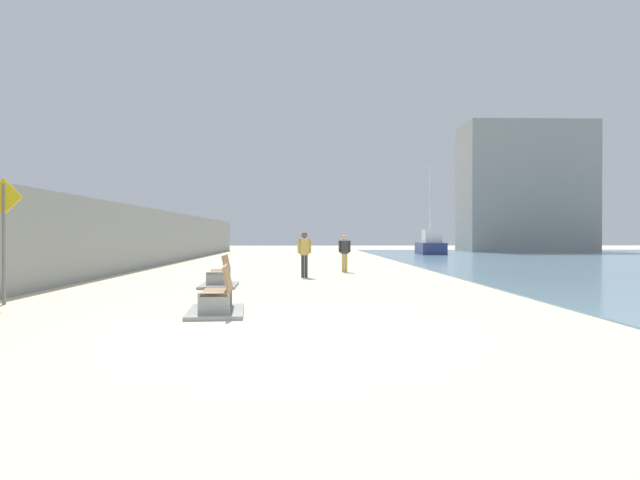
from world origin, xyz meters
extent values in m
plane|color=beige|center=(0.00, 18.00, 0.00)|extent=(120.00, 120.00, 0.00)
cube|color=gray|center=(-7.50, 18.00, 1.45)|extent=(0.80, 64.00, 2.91)
cube|color=gray|center=(-1.34, 1.76, 0.25)|extent=(0.62, 0.25, 0.50)
cube|color=gray|center=(-1.47, 3.15, 0.25)|extent=(0.62, 0.25, 0.50)
cube|color=#997047|center=(-1.40, 2.45, 0.45)|extent=(0.65, 1.64, 0.06)
cube|color=#997047|center=(-1.17, 2.47, 0.73)|extent=(0.31, 1.61, 0.50)
cube|color=gray|center=(-1.40, 2.45, 0.04)|extent=(1.29, 2.19, 0.08)
cube|color=gray|center=(-2.20, 7.89, 0.25)|extent=(0.61, 0.23, 0.50)
cube|color=gray|center=(-2.27, 9.29, 0.25)|extent=(0.61, 0.23, 0.50)
cube|color=#997047|center=(-2.24, 8.59, 0.45)|extent=(0.58, 1.62, 0.06)
cube|color=#997047|center=(-2.01, 8.60, 0.73)|extent=(0.24, 1.61, 0.50)
cube|color=gray|center=(-2.24, 8.59, 0.04)|extent=(1.20, 2.15, 0.08)
cylinder|color=#333338|center=(0.35, 12.32, 0.42)|extent=(0.12, 0.12, 0.85)
cylinder|color=#333338|center=(0.47, 12.34, 0.42)|extent=(0.12, 0.12, 0.85)
cube|color=gold|center=(0.41, 12.33, 1.15)|extent=(0.35, 0.24, 0.60)
sphere|color=brown|center=(0.41, 12.33, 1.59)|extent=(0.23, 0.23, 0.23)
cylinder|color=gold|center=(0.20, 12.29, 1.18)|extent=(0.09, 0.09, 0.54)
cylinder|color=gold|center=(0.63, 12.37, 1.18)|extent=(0.09, 0.09, 0.54)
cylinder|color=gold|center=(2.08, 15.55, 0.40)|extent=(0.12, 0.12, 0.79)
cylinder|color=gold|center=(2.21, 15.57, 0.40)|extent=(0.12, 0.12, 0.79)
cube|color=#333338|center=(2.15, 15.56, 1.07)|extent=(0.35, 0.23, 0.56)
sphere|color=tan|center=(2.15, 15.56, 1.49)|extent=(0.21, 0.21, 0.21)
cylinder|color=#333338|center=(1.93, 15.52, 1.10)|extent=(0.09, 0.09, 0.51)
cylinder|color=#333338|center=(2.36, 15.60, 1.10)|extent=(0.09, 0.09, 0.51)
cube|color=navy|center=(10.73, 37.52, 0.51)|extent=(2.10, 4.39, 0.93)
cube|color=white|center=(10.70, 36.88, 1.50)|extent=(1.42, 1.95, 1.05)
cylinder|color=silver|center=(10.74, 37.74, 4.14)|extent=(0.12, 0.12, 6.34)
cylinder|color=slate|center=(-6.50, 4.17, 1.38)|extent=(0.08, 0.08, 2.77)
cube|color=yellow|center=(-6.50, 4.17, 2.47)|extent=(0.85, 0.03, 0.85)
cube|color=gray|center=(21.78, 46.00, 6.13)|extent=(12.00, 6.00, 12.27)
camera|label=1|loc=(0.36, -9.31, 1.59)|focal=32.56mm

